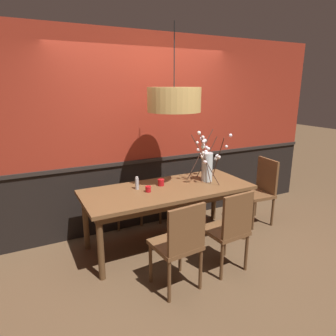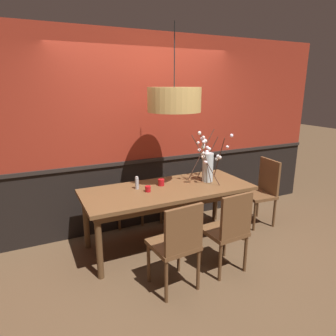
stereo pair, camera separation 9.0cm
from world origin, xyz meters
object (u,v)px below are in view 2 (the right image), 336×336
(candle_holder_nearer_center, at_px, (148,189))
(candle_holder_nearer_edge, at_px, (161,182))
(chair_far_side_right, at_px, (165,184))
(pendant_lamp, at_px, (174,100))
(chair_far_side_left, at_px, (125,189))
(dining_table, at_px, (168,194))
(vase_with_blossoms, at_px, (208,165))
(chair_head_east_end, at_px, (262,189))
(condiment_bottle, at_px, (137,183))
(chair_near_side_left, at_px, (177,242))
(chair_near_side_right, at_px, (228,228))

(candle_holder_nearer_center, distance_m, candle_holder_nearer_edge, 0.28)
(chair_far_side_right, relative_size, pendant_lamp, 0.92)
(chair_far_side_left, height_order, candle_holder_nearer_edge, chair_far_side_left)
(dining_table, distance_m, chair_far_side_left, 0.95)
(vase_with_blossoms, height_order, candle_holder_nearer_edge, vase_with_blossoms)
(vase_with_blossoms, height_order, candle_holder_nearer_center, vase_with_blossoms)
(chair_head_east_end, height_order, chair_far_side_right, chair_head_east_end)
(chair_head_east_end, distance_m, candle_holder_nearer_edge, 1.60)
(candle_holder_nearer_edge, xyz_separation_m, condiment_bottle, (-0.32, 0.01, 0.03))
(dining_table, distance_m, chair_near_side_left, 0.95)
(chair_far_side_left, bearing_deg, dining_table, -72.00)
(candle_holder_nearer_center, bearing_deg, condiment_bottle, 119.21)
(vase_with_blossoms, bearing_deg, candle_holder_nearer_edge, 171.45)
(dining_table, distance_m, candle_holder_nearer_edge, 0.18)
(chair_far_side_left, relative_size, chair_far_side_right, 1.02)
(candle_holder_nearer_center, relative_size, condiment_bottle, 0.46)
(chair_near_side_left, relative_size, condiment_bottle, 5.92)
(chair_far_side_left, height_order, chair_near_side_left, chair_near_side_left)
(chair_far_side_right, xyz_separation_m, chair_near_side_left, (-0.67, -1.71, 0.02))
(dining_table, distance_m, vase_with_blossoms, 0.67)
(chair_far_side_left, distance_m, condiment_bottle, 0.83)
(candle_holder_nearer_center, xyz_separation_m, condiment_bottle, (-0.08, 0.15, 0.04))
(dining_table, xyz_separation_m, pendant_lamp, (0.10, 0.03, 1.16))
(condiment_bottle, bearing_deg, chair_far_side_right, 44.97)
(vase_with_blossoms, bearing_deg, chair_near_side_right, -107.73)
(vase_with_blossoms, distance_m, candle_holder_nearer_center, 0.90)
(chair_near_side_right, relative_size, candle_holder_nearer_edge, 10.97)
(dining_table, bearing_deg, chair_far_side_left, 108.00)
(candle_holder_nearer_edge, bearing_deg, chair_far_side_left, 107.88)
(chair_near_side_right, relative_size, condiment_bottle, 5.89)
(chair_near_side_left, distance_m, candle_holder_nearer_center, 0.90)
(candle_holder_nearer_edge, height_order, condiment_bottle, condiment_bottle)
(chair_far_side_left, distance_m, vase_with_blossoms, 1.33)
(chair_head_east_end, height_order, condiment_bottle, chair_head_east_end)
(chair_near_side_left, distance_m, vase_with_blossoms, 1.36)
(chair_far_side_right, bearing_deg, dining_table, -112.39)
(candle_holder_nearer_center, xyz_separation_m, pendant_lamp, (0.38, 0.05, 1.04))
(chair_head_east_end, bearing_deg, dining_table, 178.73)
(dining_table, bearing_deg, chair_far_side_right, 67.61)
(chair_head_east_end, bearing_deg, chair_far_side_left, 153.04)
(candle_holder_nearer_center, height_order, condiment_bottle, condiment_bottle)
(vase_with_blossoms, bearing_deg, chair_head_east_end, -3.44)
(chair_near_side_right, height_order, pendant_lamp, pendant_lamp)
(candle_holder_nearer_edge, bearing_deg, chair_near_side_left, -105.80)
(chair_far_side_right, xyz_separation_m, candle_holder_nearer_center, (-0.62, -0.86, 0.29))
(dining_table, height_order, chair_far_side_right, chair_far_side_right)
(chair_near_side_left, height_order, pendant_lamp, pendant_lamp)
(chair_near_side_right, bearing_deg, candle_holder_nearer_center, 126.56)
(chair_near_side_left, distance_m, candle_holder_nearer_edge, 1.07)
(chair_head_east_end, relative_size, chair_near_side_left, 1.03)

